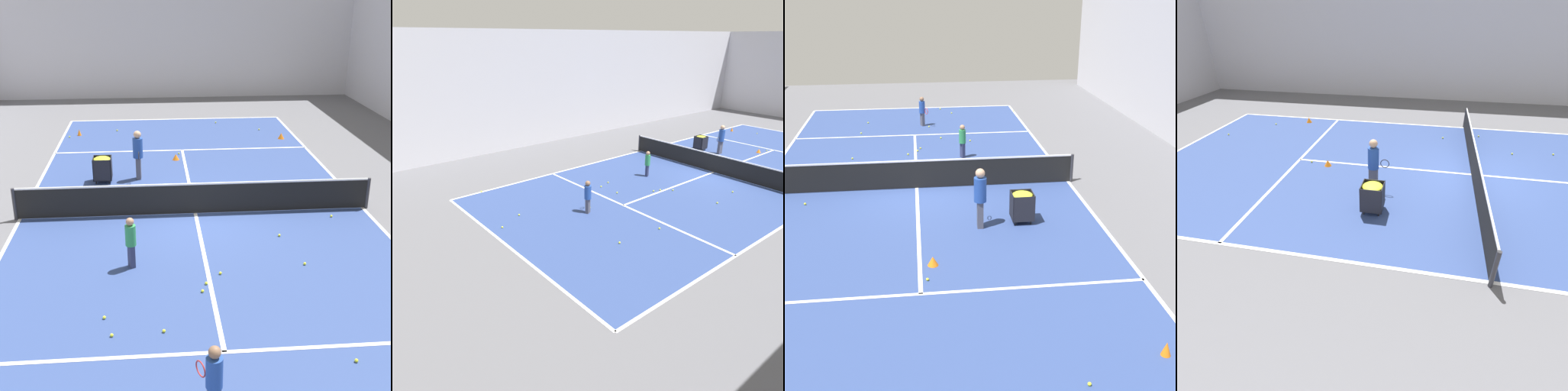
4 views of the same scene
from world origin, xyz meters
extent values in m
plane|color=#5B5B60|center=(0.00, 0.00, 0.00)|extent=(38.27, 38.27, 0.00)
cube|color=navy|center=(0.00, 0.00, 0.00)|extent=(10.18, 23.50, 0.00)
cube|color=white|center=(0.00, 11.75, 0.01)|extent=(10.18, 0.10, 0.00)
cube|color=white|center=(-5.09, 0.00, 0.01)|extent=(0.10, 23.50, 0.00)
cube|color=white|center=(5.09, 0.00, 0.01)|extent=(0.10, 23.50, 0.00)
cube|color=white|center=(0.00, -6.46, 0.01)|extent=(10.18, 0.10, 0.00)
cube|color=white|center=(0.00, 6.46, 0.01)|extent=(10.18, 0.10, 0.00)
cube|color=white|center=(0.00, 0.00, 0.01)|extent=(0.10, 12.92, 0.00)
cube|color=silver|center=(0.00, 17.21, 3.42)|extent=(20.95, 0.15, 6.83)
cylinder|color=#2D2D33|center=(-5.19, 0.00, 0.48)|extent=(0.10, 0.10, 0.96)
cylinder|color=#2D2D33|center=(5.19, 0.00, 0.48)|extent=(0.10, 0.10, 0.96)
cube|color=black|center=(0.00, 0.00, 0.47)|extent=(10.28, 0.03, 0.89)
cube|color=white|center=(0.00, 0.00, 0.94)|extent=(10.28, 0.04, 0.05)
cylinder|color=#234799|center=(-0.39, -8.04, 0.88)|extent=(0.36, 0.36, 0.54)
sphere|color=#846047|center=(-0.39, -8.04, 1.25)|extent=(0.20, 0.20, 0.20)
torus|color=#B22D2D|center=(-0.57, -7.78, 0.74)|extent=(0.15, 0.26, 0.28)
cube|color=#4C4C56|center=(-1.70, 3.21, 0.38)|extent=(0.18, 0.28, 0.77)
cylinder|color=#234799|center=(-1.70, 3.21, 1.11)|extent=(0.36, 0.36, 0.68)
sphere|color=tan|center=(-1.70, 3.21, 1.58)|extent=(0.26, 0.26, 0.26)
torus|color=black|center=(-1.67, 2.85, 0.94)|extent=(0.04, 0.28, 0.28)
cube|color=#2D3351|center=(-1.79, -3.05, 0.29)|extent=(0.19, 0.24, 0.58)
cylinder|color=#2D8C4C|center=(-1.79, -3.05, 0.83)|extent=(0.34, 0.34, 0.51)
sphere|color=#A87A5B|center=(-1.79, -3.05, 1.19)|extent=(0.19, 0.19, 0.19)
cube|color=black|center=(-2.91, 2.99, 0.13)|extent=(0.61, 0.62, 0.02)
cube|color=black|center=(-2.91, 2.69, 0.50)|extent=(0.61, 0.02, 0.74)
cube|color=black|center=(-2.91, 3.29, 0.50)|extent=(0.61, 0.02, 0.74)
cube|color=black|center=(-3.21, 2.99, 0.50)|extent=(0.02, 0.62, 0.74)
cube|color=black|center=(-2.62, 2.99, 0.50)|extent=(0.02, 0.62, 0.74)
ellipsoid|color=yellow|center=(-2.91, 2.99, 0.80)|extent=(0.57, 0.58, 0.16)
cylinder|color=black|center=(-3.13, 2.77, 0.06)|extent=(0.05, 0.05, 0.13)
cylinder|color=black|center=(-2.70, 2.77, 0.06)|extent=(0.05, 0.05, 0.13)
cylinder|color=black|center=(-3.13, 3.20, 0.06)|extent=(0.05, 0.05, 0.13)
cylinder|color=black|center=(-2.70, 3.20, 0.06)|extent=(0.05, 0.05, 0.13)
cone|color=orange|center=(-0.32, 5.21, 0.12)|extent=(0.26, 0.26, 0.23)
cone|color=orange|center=(-4.41, 9.07, 0.14)|extent=(0.19, 0.19, 0.28)
cone|color=orange|center=(4.39, 7.80, 0.13)|extent=(0.27, 0.27, 0.25)
sphere|color=yellow|center=(3.38, 1.02, 0.04)|extent=(0.07, 0.07, 0.07)
sphere|color=yellow|center=(-2.11, -5.81, 0.04)|extent=(0.07, 0.07, 0.07)
sphere|color=yellow|center=(2.34, -6.94, 0.04)|extent=(0.07, 0.07, 0.07)
sphere|color=yellow|center=(-0.21, -4.36, 0.04)|extent=(0.07, 0.07, 0.07)
sphere|color=yellow|center=(-1.10, -5.76, 0.04)|extent=(0.07, 0.07, 0.07)
sphere|color=yellow|center=(2.12, -1.72, 0.04)|extent=(0.07, 0.07, 0.07)
sphere|color=yellow|center=(1.88, 10.79, 0.04)|extent=(0.07, 0.07, 0.07)
sphere|color=yellow|center=(3.72, 9.32, 0.04)|extent=(0.07, 0.07, 0.07)
sphere|color=yellow|center=(-2.30, -5.20, 0.04)|extent=(0.07, 0.07, 0.07)
sphere|color=yellow|center=(3.92, -0.59, 0.04)|extent=(0.07, 0.07, 0.07)
sphere|color=yellow|center=(-2.78, 9.68, 0.04)|extent=(0.07, 0.07, 0.07)
sphere|color=yellow|center=(-4.80, 8.76, 0.04)|extent=(0.07, 0.07, 0.07)
sphere|color=yellow|center=(-0.09, -4.03, 0.04)|extent=(0.07, 0.07, 0.07)
sphere|color=yellow|center=(-0.16, 5.91, 0.04)|extent=(0.07, 0.07, 0.07)
sphere|color=yellow|center=(2.38, -3.33, 0.04)|extent=(0.07, 0.07, 0.07)
sphere|color=yellow|center=(0.29, -3.61, 0.04)|extent=(0.07, 0.07, 0.07)
camera|label=1|loc=(-1.23, -14.69, 6.43)|focal=50.00mm
camera|label=2|loc=(10.08, -16.74, 6.43)|focal=35.00mm
camera|label=3|loc=(-0.05, 16.74, 6.43)|focal=50.00mm
camera|label=4|loc=(-10.08, 1.55, 4.98)|focal=28.00mm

